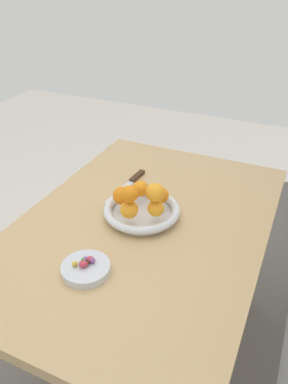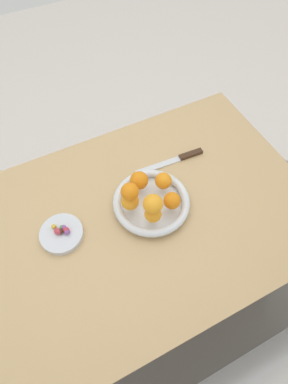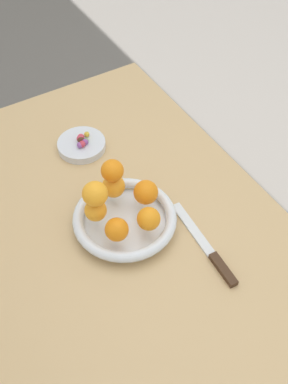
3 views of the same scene
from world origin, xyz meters
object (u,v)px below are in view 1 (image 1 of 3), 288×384
Objects in this scene: candy_ball_4 at (84,260)px; candy_ball_7 at (84,264)px; orange_6 at (129,194)px; candy_ball_5 at (82,264)px; candy_dish at (86,269)px; candy_ball_3 at (92,260)px; orange_0 at (122,196)px; orange_5 at (155,193)px; orange_2 at (155,209)px; orange_3 at (161,195)px; candy_ball_6 at (85,263)px; orange_4 at (141,189)px; candy_ball_2 at (90,259)px; candy_ball_1 at (75,264)px; candy_ball_0 at (86,259)px; dining_table at (143,243)px; orange_1 at (129,209)px; knife at (129,184)px; fruit_bowl at (142,211)px.

candy_ball_7 reaches higher than candy_ball_4.
candy_ball_5 is at bearing -5.80° from orange_6.
candy_ball_3 is (-0.02, 0.01, 0.02)m from candy_dish.
candy_dish is 2.24× the size of orange_0.
candy_ball_5 is (0.28, -0.09, -0.09)m from orange_5.
orange_3 is at bearing -169.04° from orange_2.
candy_ball_5 is 0.01m from candy_ball_6.
orange_4 is 2.84× the size of candy_ball_7.
candy_ball_1 is at bearing -43.60° from candy_ball_2.
candy_ball_6 is (0.28, 0.04, -0.04)m from orange_0.
candy_ball_7 is at bearing -6.99° from candy_ball_6.
candy_ball_2 is at bearing 110.63° from candy_ball_0.
candy_ball_4 is at bearing -68.86° from candy_ball_3.
candy_ball_2 is at bearing 167.51° from candy_ball_6.
dining_table is 0.31m from candy_ball_5.
orange_2 is 0.10m from orange_6.
candy_ball_6 is (-0.01, 0.03, 0.00)m from candy_ball_1.
knife is (-0.23, -0.12, -0.06)m from orange_1.
orange_4 is 0.14m from orange_6.
candy_ball_4 is (-0.02, 0.01, 0.00)m from candy_ball_1.
orange_4 is 0.35m from candy_ball_4.
orange_2 is at bearing 119.13° from orange_6.
candy_ball_4 is at bearing -7.74° from fruit_bowl.
knife is (-0.12, -0.17, -0.06)m from orange_3.
candy_ball_5 is at bearing -49.59° from candy_ball_7.
orange_6 is 3.21× the size of candy_ball_3.
candy_dish is at bearing -115.68° from candy_ball_6.
orange_1 is 0.23m from candy_ball_6.
candy_ball_1 is at bearing -33.45° from candy_ball_0.
orange_1 reaches higher than knife.
candy_dish is at bearing -9.82° from dining_table.
orange_3 is at bearing 159.16° from dining_table.
candy_ball_6 reaches higher than candy_ball_1.
fruit_bowl and candy_ball_0 have the same top height.
candy_ball_1 is 0.04m from candy_ball_2.
orange_4 is 3.47× the size of candy_ball_4.
orange_2 reaches higher than knife.
candy_ball_5 is at bearing 11.48° from knife.
candy_ball_2 is at bearing 119.98° from candy_ball_4.
orange_5 is (-0.04, 0.07, 0.05)m from orange_1.
fruit_bowl is 1.87× the size of candy_dish.
orange_1 is at bearing 26.76° from knife.
candy_ball_5 is (0.02, 0.00, 0.00)m from candy_ball_0.
candy_ball_6 is at bearing -12.49° from candy_ball_2.
orange_6 reaches higher than candy_ball_0.
orange_1 is at bearing 175.33° from candy_ball_7.
orange_3 reaches higher than candy_dish.
knife is at bearing -171.03° from candy_ball_1.
orange_4 is (-0.09, -0.09, 0.00)m from orange_2.
orange_6 is at bearing -58.16° from orange_5.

